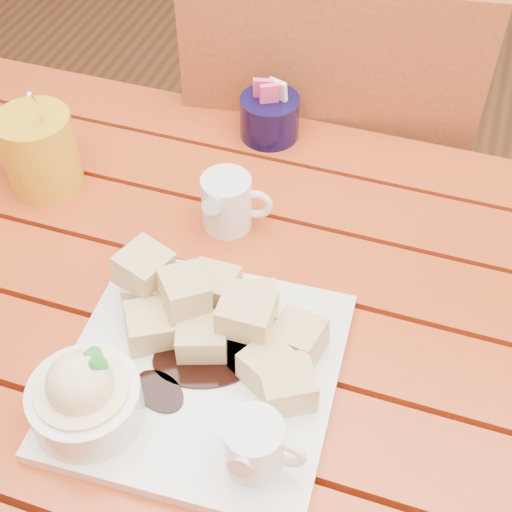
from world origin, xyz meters
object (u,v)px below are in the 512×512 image
(table, at_px, (257,370))
(dessert_plate, at_px, (178,366))
(chair_far, at_px, (325,170))
(coffee_mug_left, at_px, (38,150))

(table, xyz_separation_m, dessert_plate, (-0.05, -0.11, 0.14))
(table, xyz_separation_m, chair_far, (-0.04, 0.53, -0.10))
(table, distance_m, chair_far, 0.55)
(table, relative_size, chair_far, 1.25)
(table, distance_m, dessert_plate, 0.19)
(table, xyz_separation_m, coffee_mug_left, (-0.36, 0.14, 0.17))
(coffee_mug_left, xyz_separation_m, chair_far, (0.32, 0.40, -0.27))
(table, bearing_deg, dessert_plate, -114.62)
(coffee_mug_left, distance_m, chair_far, 0.58)
(chair_far, bearing_deg, dessert_plate, 80.24)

